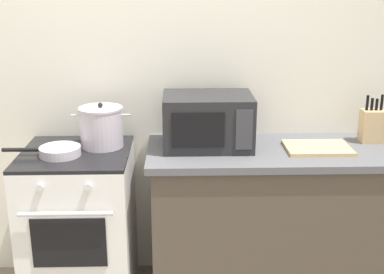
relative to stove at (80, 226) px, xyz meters
The scene contains 9 objects.
back_wall 1.09m from the stove, 29.72° to the left, with size 4.40×0.10×2.50m, color silver.
lower_cabinet_right 1.25m from the stove, ahead, with size 1.64×0.56×0.88m, color #4C4238.
countertop_right 1.33m from the stove, ahead, with size 1.70×0.60×0.04m, color #59595E.
stove is the anchor object (origin of this frame).
stock_pot 0.60m from the stove, 33.89° to the left, with size 0.33×0.25×0.26m.
frying_pan 0.49m from the stove, 140.96° to the right, with size 0.42×0.22×0.05m.
microwave 0.96m from the stove, ahead, with size 0.50×0.37×0.30m.
cutting_board 1.44m from the stove, ahead, with size 0.36×0.26×0.02m, color tan.
knife_block 1.80m from the stove, ahead, with size 0.13×0.10×0.28m.
Camera 1 is at (0.22, -2.11, 1.84)m, focal length 47.92 mm.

